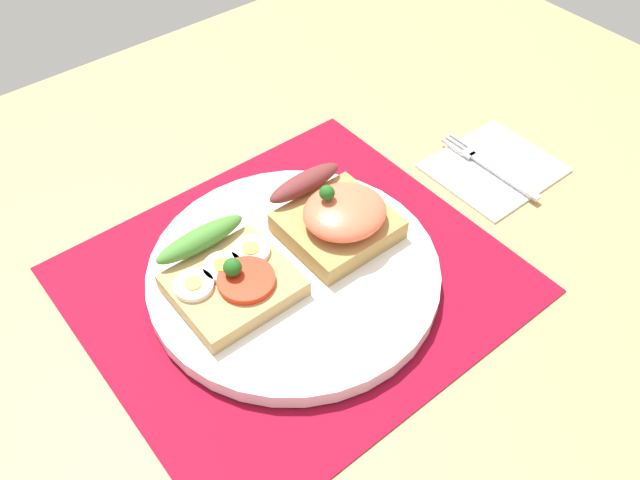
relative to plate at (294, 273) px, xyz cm
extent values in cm
cube|color=tan|center=(0.00, 0.00, -2.68)|extent=(120.00, 90.00, 3.20)
cube|color=maroon|center=(0.00, 0.00, -0.93)|extent=(36.18, 32.68, 0.30)
cylinder|color=white|center=(0.00, 0.00, 0.00)|extent=(26.05, 26.05, 1.55)
cube|color=tan|center=(-5.64, 1.05, 1.59)|extent=(9.85, 8.89, 1.64)
cylinder|color=red|center=(-4.91, 0.42, 2.71)|extent=(4.91, 4.91, 0.60)
ellipsoid|color=#407A2C|center=(-5.64, 5.90, 3.31)|extent=(8.67, 2.20, 1.80)
sphere|color=#1E5919|center=(-5.47, 1.05, 3.81)|extent=(1.60, 1.60, 1.60)
cylinder|color=white|center=(-8.60, 2.31, 2.66)|extent=(3.37, 3.37, 0.50)
cylinder|color=yellow|center=(-8.60, 2.31, 2.99)|extent=(1.52, 1.52, 0.16)
cylinder|color=white|center=(-5.64, 2.47, 2.66)|extent=(3.37, 3.37, 0.50)
cylinder|color=yellow|center=(-5.64, 2.47, 2.99)|extent=(1.52, 1.52, 0.16)
cylinder|color=white|center=(-2.68, 2.53, 2.66)|extent=(3.37, 3.37, 0.50)
cylinder|color=yellow|center=(-2.68, 2.53, 2.99)|extent=(1.52, 1.52, 0.16)
cube|color=#AC8448|center=(5.64, 0.71, 1.80)|extent=(9.39, 8.87, 2.06)
ellipsoid|color=#F36344|center=(5.83, 0.35, 4.06)|extent=(7.70, 7.10, 2.46)
ellipsoid|color=maroon|center=(5.64, 5.54, 3.73)|extent=(7.98, 2.20, 1.80)
sphere|color=#1E5919|center=(4.84, 1.31, 5.99)|extent=(1.40, 1.40, 1.40)
cube|color=white|center=(25.81, -1.18, -0.78)|extent=(12.49, 11.03, 0.60)
cube|color=#B7B7BC|center=(25.09, -3.00, -0.32)|extent=(0.80, 9.08, 0.32)
cube|color=#B7B7BC|center=(25.09, 1.74, -0.32)|extent=(1.50, 1.20, 0.32)
cube|color=#B7B7BC|center=(24.44, 3.74, -0.32)|extent=(0.32, 2.80, 0.32)
cube|color=#B7B7BC|center=(25.09, 3.74, -0.32)|extent=(0.32, 2.80, 0.32)
cube|color=#B7B7BC|center=(25.74, 3.74, -0.32)|extent=(0.32, 2.80, 0.32)
camera|label=1|loc=(-22.28, -31.25, 45.45)|focal=37.26mm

